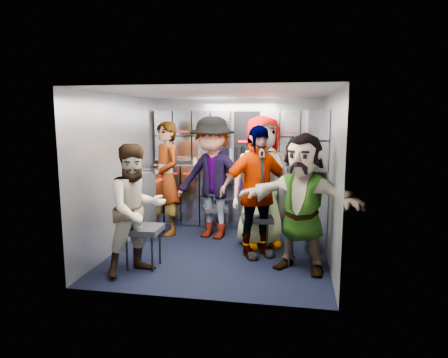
% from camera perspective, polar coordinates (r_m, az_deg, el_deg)
% --- Properties ---
extents(floor, '(3.00, 3.00, 0.00)m').
position_cam_1_polar(floor, '(5.54, -0.38, -10.11)').
color(floor, black).
rests_on(floor, ground).
extents(wall_back, '(2.80, 0.04, 2.10)m').
position_cam_1_polar(wall_back, '(6.76, 1.93, 2.49)').
color(wall_back, gray).
rests_on(wall_back, ground).
extents(wall_left, '(0.04, 3.00, 2.10)m').
position_cam_1_polar(wall_left, '(5.71, -14.35, 1.04)').
color(wall_left, gray).
rests_on(wall_left, ground).
extents(wall_right, '(0.04, 3.00, 2.10)m').
position_cam_1_polar(wall_right, '(5.22, 14.90, 0.30)').
color(wall_right, gray).
rests_on(wall_right, ground).
extents(ceiling, '(2.80, 3.00, 0.02)m').
position_cam_1_polar(ceiling, '(5.24, -0.41, 12.15)').
color(ceiling, silver).
rests_on(ceiling, wall_back).
extents(cart_bank_back, '(2.68, 0.38, 0.99)m').
position_cam_1_polar(cart_bank_back, '(6.64, 1.65, -2.47)').
color(cart_bank_back, gray).
rests_on(cart_bank_back, ground).
extents(cart_bank_left, '(0.38, 0.76, 0.99)m').
position_cam_1_polar(cart_bank_left, '(6.23, -10.27, -3.36)').
color(cart_bank_left, gray).
rests_on(cart_bank_left, ground).
extents(counter, '(2.68, 0.42, 0.03)m').
position_cam_1_polar(counter, '(6.55, 1.67, 1.99)').
color(counter, '#B9BBC1').
rests_on(counter, cart_bank_back).
extents(locker_bank_back, '(2.68, 0.28, 0.82)m').
position_cam_1_polar(locker_bank_back, '(6.57, 1.76, 6.16)').
color(locker_bank_back, gray).
rests_on(locker_bank_back, wall_back).
extents(locker_bank_right, '(0.28, 1.00, 0.82)m').
position_cam_1_polar(locker_bank_right, '(5.86, 13.05, 5.61)').
color(locker_bank_right, gray).
rests_on(locker_bank_right, wall_right).
extents(right_cabinet, '(0.28, 1.20, 1.00)m').
position_cam_1_polar(right_cabinet, '(5.90, 12.76, -4.09)').
color(right_cabinet, gray).
rests_on(right_cabinet, ground).
extents(coffee_niche, '(0.46, 0.16, 0.84)m').
position_cam_1_polar(coffee_niche, '(6.61, 3.39, 5.99)').
color(coffee_niche, black).
rests_on(coffee_niche, wall_back).
extents(red_latch_strip, '(2.60, 0.02, 0.03)m').
position_cam_1_polar(red_latch_strip, '(6.38, 1.40, 0.57)').
color(red_latch_strip, '#A82119').
rests_on(red_latch_strip, cart_bank_back).
extents(jump_seat_near_left, '(0.43, 0.41, 0.50)m').
position_cam_1_polar(jump_seat_near_left, '(4.91, -11.48, -7.34)').
color(jump_seat_near_left, black).
rests_on(jump_seat_near_left, ground).
extents(jump_seat_mid_left, '(0.46, 0.45, 0.43)m').
position_cam_1_polar(jump_seat_mid_left, '(6.18, -1.28, -4.45)').
color(jump_seat_mid_left, black).
rests_on(jump_seat_mid_left, ground).
extents(jump_seat_center, '(0.42, 0.40, 0.48)m').
position_cam_1_polar(jump_seat_center, '(5.84, 5.48, -4.79)').
color(jump_seat_center, black).
rests_on(jump_seat_center, ground).
extents(jump_seat_mid_right, '(0.48, 0.46, 0.49)m').
position_cam_1_polar(jump_seat_mid_right, '(5.39, 4.72, -5.87)').
color(jump_seat_mid_right, black).
rests_on(jump_seat_mid_right, ground).
extents(jump_seat_near_right, '(0.38, 0.36, 0.42)m').
position_cam_1_polar(jump_seat_near_right, '(5.00, 10.88, -7.89)').
color(jump_seat_near_right, black).
rests_on(jump_seat_near_right, ground).
extents(attendant_standing, '(0.74, 0.74, 1.73)m').
position_cam_1_polar(attendant_standing, '(6.18, -8.28, 0.09)').
color(attendant_standing, black).
rests_on(attendant_standing, ground).
extents(attendant_arc_a, '(0.91, 0.93, 1.51)m').
position_cam_1_polar(attendant_arc_a, '(4.67, -12.41, -4.30)').
color(attendant_arc_a, black).
rests_on(attendant_arc_a, ground).
extents(attendant_arc_b, '(1.30, 0.95, 1.81)m').
position_cam_1_polar(attendant_arc_b, '(5.91, -1.65, 0.15)').
color(attendant_arc_b, black).
rests_on(attendant_arc_b, ground).
extents(attendant_arc_c, '(1.05, 0.90, 1.82)m').
position_cam_1_polar(attendant_arc_c, '(5.56, 5.41, -0.35)').
color(attendant_arc_c, black).
rests_on(attendant_arc_c, ground).
extents(attendant_arc_d, '(1.06, 0.88, 1.70)m').
position_cam_1_polar(attendant_arc_d, '(5.13, 4.59, -1.85)').
color(attendant_arc_d, black).
rests_on(attendant_arc_d, ground).
extents(attendant_arc_e, '(1.58, 0.99, 1.63)m').
position_cam_1_polar(attendant_arc_e, '(4.71, 11.06, -3.39)').
color(attendant_arc_e, black).
rests_on(attendant_arc_e, ground).
extents(bottle_left, '(0.07, 0.07, 0.25)m').
position_cam_1_polar(bottle_left, '(6.60, -3.49, 3.26)').
color(bottle_left, white).
rests_on(bottle_left, counter).
extents(bottle_mid, '(0.06, 0.06, 0.25)m').
position_cam_1_polar(bottle_mid, '(6.50, 0.98, 3.18)').
color(bottle_mid, white).
rests_on(bottle_mid, counter).
extents(bottle_right, '(0.06, 0.06, 0.24)m').
position_cam_1_polar(bottle_right, '(6.43, 6.74, 3.01)').
color(bottle_right, white).
rests_on(bottle_right, counter).
extents(cup_left, '(0.08, 0.08, 0.11)m').
position_cam_1_polar(cup_left, '(6.62, -4.13, 2.64)').
color(cup_left, tan).
rests_on(cup_left, counter).
extents(cup_right, '(0.09, 0.09, 0.10)m').
position_cam_1_polar(cup_right, '(6.42, 9.98, 2.31)').
color(cup_right, tan).
rests_on(cup_right, counter).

